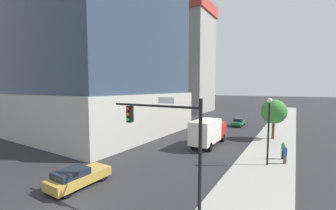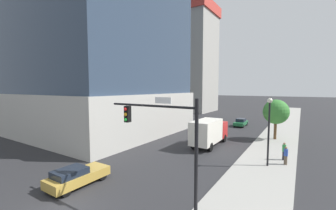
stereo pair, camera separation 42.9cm
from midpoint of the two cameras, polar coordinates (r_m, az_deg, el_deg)
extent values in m
cube|color=#9E9B93|center=(27.65, 25.70, -10.48)|extent=(4.86, 120.00, 0.15)
cube|color=#B2AFA8|center=(36.57, -17.94, -1.82)|extent=(22.28, 22.24, 6.23)
cube|color=#9E9B93|center=(66.81, 5.00, 12.09)|extent=(13.88, 12.76, 31.64)
cube|color=#C63D33|center=(70.14, 5.08, 23.76)|extent=(14.71, 13.53, 3.00)
cube|color=gold|center=(62.31, 6.97, 16.37)|extent=(0.90, 0.90, 39.67)
cylinder|color=black|center=(11.70, 7.59, -13.97)|extent=(0.20, 0.20, 6.34)
cylinder|color=black|center=(12.66, -4.95, -0.20)|extent=(6.07, 0.14, 0.14)
cube|color=black|center=(13.89, -11.10, -2.44)|extent=(0.32, 0.36, 1.05)
sphere|color=red|center=(13.72, -11.66, -1.11)|extent=(0.22, 0.22, 0.22)
sphere|color=orange|center=(13.75, -11.64, -2.52)|extent=(0.22, 0.22, 0.22)
sphere|color=green|center=(13.80, -11.61, -3.92)|extent=(0.22, 0.22, 0.22)
cube|color=white|center=(12.12, -1.49, 1.26)|extent=(1.10, 0.04, 0.36)
cylinder|color=black|center=(20.85, 24.90, -7.12)|extent=(0.16, 0.16, 5.63)
sphere|color=silver|center=(20.48, 25.18, 1.12)|extent=(0.44, 0.44, 0.44)
cylinder|color=brown|center=(32.29, 26.16, -5.97)|extent=(0.36, 0.36, 2.49)
sphere|color=#387F33|center=(31.95, 26.31, -1.59)|extent=(3.29, 3.29, 3.29)
cube|color=#AD8938|center=(17.39, -23.44, -17.53)|extent=(1.85, 4.38, 0.65)
cube|color=#19212D|center=(16.86, -25.39, -16.29)|extent=(1.56, 2.14, 0.46)
cylinder|color=black|center=(18.92, -21.07, -16.51)|extent=(0.22, 0.65, 0.65)
cylinder|color=black|center=(17.74, -17.68, -17.87)|extent=(0.22, 0.65, 0.65)
cylinder|color=black|center=(17.42, -29.27, -18.68)|extent=(0.22, 0.65, 0.65)
cylinder|color=black|center=(16.12, -26.22, -20.50)|extent=(0.22, 0.65, 0.65)
cube|color=#1E6638|center=(41.67, 18.19, -4.59)|extent=(1.71, 4.33, 0.57)
cube|color=#19212D|center=(41.64, 18.22, -3.81)|extent=(1.44, 1.96, 0.57)
cylinder|color=black|center=(43.29, 17.65, -4.55)|extent=(0.22, 0.69, 0.69)
cylinder|color=black|center=(42.97, 19.61, -4.67)|extent=(0.22, 0.69, 0.69)
cylinder|color=black|center=(40.47, 16.66, -5.15)|extent=(0.22, 0.69, 0.69)
cylinder|color=black|center=(40.13, 18.75, -5.29)|extent=(0.22, 0.69, 0.69)
cube|color=silver|center=(39.14, 11.02, -5.05)|extent=(1.76, 4.66, 0.58)
cube|color=#19212D|center=(38.04, 10.45, -4.48)|extent=(1.48, 2.01, 0.51)
cylinder|color=black|center=(40.91, 10.76, -4.97)|extent=(0.22, 0.65, 0.65)
cylinder|color=black|center=(40.40, 12.83, -5.12)|extent=(0.22, 0.65, 0.65)
cylinder|color=black|center=(38.00, 9.07, -5.67)|extent=(0.22, 0.65, 0.65)
cylinder|color=black|center=(37.45, 11.28, -5.86)|extent=(0.22, 0.65, 0.65)
cube|color=#B21E1E|center=(29.04, 12.31, -6.33)|extent=(2.31, 2.01, 2.01)
cube|color=silver|center=(25.60, 9.63, -7.01)|extent=(2.31, 5.02, 2.66)
cylinder|color=black|center=(29.60, 10.40, -8.27)|extent=(0.30, 1.00, 1.00)
cylinder|color=black|center=(28.97, 14.19, -8.62)|extent=(0.30, 1.00, 1.00)
cylinder|color=black|center=(25.20, 6.33, -10.50)|extent=(0.30, 1.00, 1.00)
cylinder|color=black|center=(24.44, 10.73, -11.03)|extent=(0.30, 1.00, 1.00)
cylinder|color=black|center=(23.76, 28.13, -11.79)|extent=(0.28, 0.28, 0.83)
cylinder|color=green|center=(23.57, 28.20, -10.07)|extent=(0.34, 0.34, 0.64)
sphere|color=#997051|center=(23.47, 28.24, -9.04)|extent=(0.23, 0.23, 0.23)
cylinder|color=brown|center=(22.48, 28.51, -12.76)|extent=(0.28, 0.28, 0.81)
cylinder|color=#2D4CB2|center=(22.29, 28.58, -11.00)|extent=(0.34, 0.34, 0.62)
sphere|color=#997051|center=(22.18, 28.62, -9.95)|extent=(0.22, 0.22, 0.22)
camera|label=1|loc=(0.21, -90.57, -0.05)|focal=22.59mm
camera|label=2|loc=(0.21, 89.43, 0.05)|focal=22.59mm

